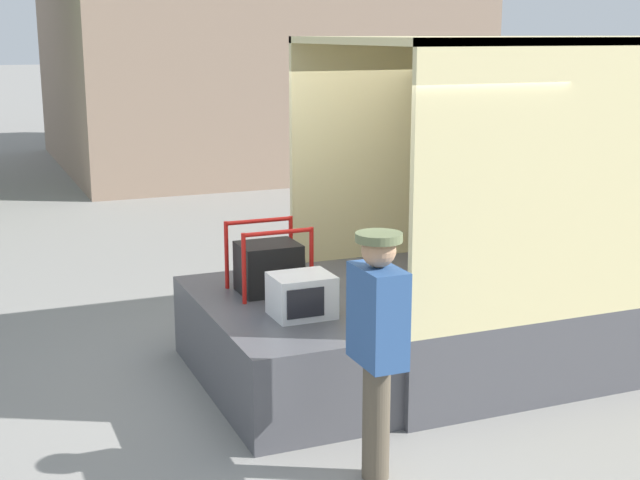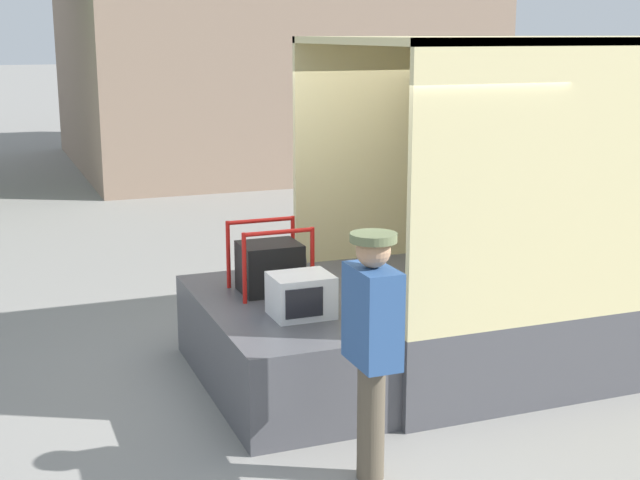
{
  "view_description": "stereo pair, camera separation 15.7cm",
  "coord_description": "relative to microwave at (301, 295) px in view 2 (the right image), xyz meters",
  "views": [
    {
      "loc": [
        -2.87,
        -6.49,
        2.84
      ],
      "look_at": [
        -0.28,
        -0.2,
        1.25
      ],
      "focal_mm": 50.0,
      "sensor_mm": 36.0,
      "label": 1
    },
    {
      "loc": [
        -2.73,
        -6.55,
        2.84
      ],
      "look_at": [
        -0.28,
        -0.2,
        1.25
      ],
      "focal_mm": 50.0,
      "sensor_mm": 36.0,
      "label": 2
    }
  ],
  "objects": [
    {
      "name": "ground_plane",
      "position": [
        0.49,
        0.36,
        -0.87
      ],
      "size": [
        160.0,
        160.0,
        0.0
      ],
      "primitive_type": "plane",
      "color": "gray"
    },
    {
      "name": "worker_person",
      "position": [
        -0.01,
        -1.34,
        0.13
      ],
      "size": [
        0.29,
        0.44,
        1.64
      ],
      "color": "brown",
      "rests_on": "ground"
    },
    {
      "name": "portable_generator",
      "position": [
        -0.0,
        0.72,
        0.06
      ],
      "size": [
        0.62,
        0.52,
        0.59
      ],
      "color": "black",
      "rests_on": "tailgate_deck"
    },
    {
      "name": "tailgate_deck",
      "position": [
        -0.08,
        0.36,
        -0.52
      ],
      "size": [
        1.15,
        2.29,
        0.7
      ],
      "primitive_type": "cube",
      "color": "#4C4C51",
      "rests_on": "ground"
    },
    {
      "name": "microwave",
      "position": [
        0.0,
        0.0,
        0.0
      ],
      "size": [
        0.46,
        0.4,
        0.33
      ],
      "color": "white",
      "rests_on": "tailgate_deck"
    }
  ]
}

